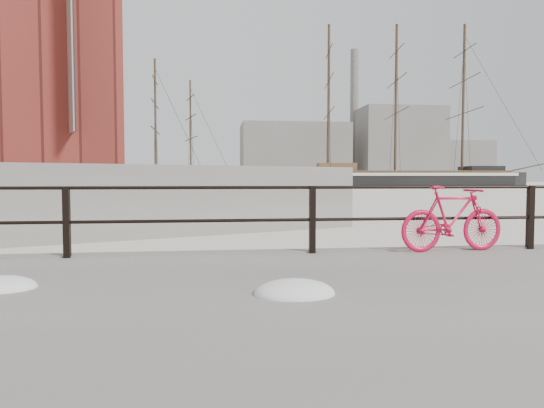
{
  "coord_description": "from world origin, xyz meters",
  "views": [
    {
      "loc": [
        -4.98,
        -7.2,
        1.46
      ],
      "look_at": [
        -3.9,
        1.5,
        1.0
      ],
      "focal_mm": 32.0,
      "sensor_mm": 36.0,
      "label": 1
    }
  ],
  "objects_px": {
    "barque_black": "(395,186)",
    "schooner_mid": "(156,187)",
    "bicycle": "(452,219)",
    "schooner_left": "(115,189)"
  },
  "relations": [
    {
      "from": "barque_black",
      "to": "schooner_mid",
      "type": "height_order",
      "value": "barque_black"
    },
    {
      "from": "bicycle",
      "to": "schooner_mid",
      "type": "relative_size",
      "value": 0.06
    },
    {
      "from": "schooner_mid",
      "to": "schooner_left",
      "type": "height_order",
      "value": "schooner_mid"
    },
    {
      "from": "bicycle",
      "to": "barque_black",
      "type": "distance_m",
      "value": 92.13
    },
    {
      "from": "bicycle",
      "to": "schooner_left",
      "type": "distance_m",
      "value": 68.1
    },
    {
      "from": "bicycle",
      "to": "schooner_left",
      "type": "relative_size",
      "value": 0.06
    },
    {
      "from": "barque_black",
      "to": "schooner_mid",
      "type": "bearing_deg",
      "value": -169.86
    },
    {
      "from": "schooner_mid",
      "to": "barque_black",
      "type": "bearing_deg",
      "value": -10.65
    },
    {
      "from": "barque_black",
      "to": "bicycle",
      "type": "bearing_deg",
      "value": -103.25
    },
    {
      "from": "schooner_mid",
      "to": "schooner_left",
      "type": "xyz_separation_m",
      "value": [
        -3.79,
        -18.25,
        0.0
      ]
    }
  ]
}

